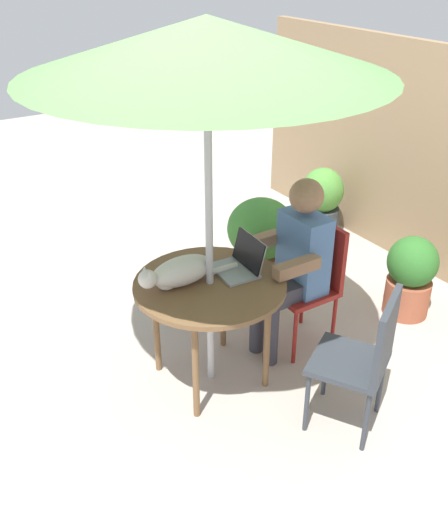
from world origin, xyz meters
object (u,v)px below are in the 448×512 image
patio_umbrella (207,46)px  potted_plant_corner (410,275)px  chair_empty (365,354)px  person_seated (295,259)px  chair_occupied (312,275)px  potted_plant_near_fence (322,201)px  patio_table (210,292)px  laptop (241,261)px  cat (179,272)px  potted_plant_by_chair (261,241)px

patio_umbrella → potted_plant_corner: size_ratio=3.49×
chair_empty → potted_plant_corner: 1.34m
person_seated → potted_plant_corner: (0.15, 1.00, -0.37)m
patio_umbrella → chair_occupied: patio_umbrella is taller
chair_occupied → potted_plant_near_fence: 1.69m
patio_table → patio_umbrella: size_ratio=0.42×
laptop → cat: bearing=-97.3°
laptop → potted_plant_corner: 1.48m
chair_occupied → laptop: 0.62m
potted_plant_corner → chair_occupied: bearing=-99.9°
patio_umbrella → cat: (-0.08, -0.17, -1.26)m
chair_occupied → potted_plant_by_chair: 0.74m
patio_table → potted_plant_by_chair: 1.17m
cat → potted_plant_near_fence: (-1.15, 2.13, -0.45)m
cat → potted_plant_by_chair: (-0.65, 1.07, -0.36)m
laptop → person_seated: bearing=86.5°
potted_plant_by_chair → potted_plant_corner: size_ratio=1.24×
laptop → patio_table: bearing=-84.3°
patio_table → chair_occupied: 0.81m
potted_plant_corner → person_seated: bearing=-98.4°
patio_table → chair_occupied: size_ratio=1.03×
person_seated → cat: (-0.08, -0.81, 0.11)m
chair_empty → person_seated: 0.85m
patio_umbrella → potted_plant_by_chair: bearing=128.9°
patio_table → chair_empty: bearing=31.2°
cat → patio_umbrella: bearing=65.4°
chair_empty → potted_plant_near_fence: (-2.04, 1.46, -0.17)m
chair_occupied → patio_table: bearing=-90.0°
potted_plant_by_chair → patio_table: bearing=-51.1°
chair_occupied → potted_plant_corner: 0.88m
patio_umbrella → laptop: size_ratio=7.07×
patio_table → potted_plant_corner: (0.15, 1.64, -0.33)m
cat → potted_plant_corner: (0.22, 1.81, -0.48)m
potted_plant_corner → patio_table: bearing=-95.1°
patio_umbrella → person_seated: 1.52m
patio_table → cat: size_ratio=1.41×
chair_occupied → cat: (-0.08, -0.97, 0.28)m
potted_plant_corner → potted_plant_near_fence: bearing=167.1°
patio_umbrella → chair_occupied: bearing=90.0°
patio_umbrella → potted_plant_near_fence: 2.87m
chair_empty → person_seated: person_seated is taller
patio_umbrella → cat: 1.27m
patio_table → potted_plant_corner: patio_table is taller
potted_plant_corner → potted_plant_by_chair: bearing=-139.5°
cat → potted_plant_near_fence: bearing=118.3°
laptop → cat: 0.41m
chair_empty → cat: cat is taller
chair_empty → cat: bearing=-143.5°
person_seated → potted_plant_by_chair: (-0.73, 0.25, -0.25)m
laptop → potted_plant_by_chair: bearing=136.9°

